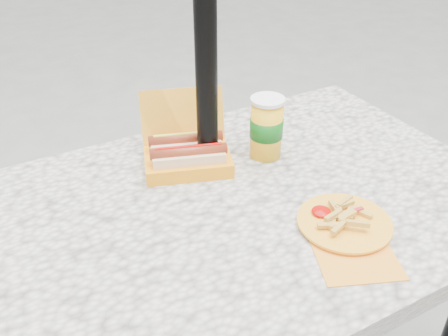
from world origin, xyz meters
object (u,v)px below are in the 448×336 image
umbrella_pole (205,26)px  fries_plate (344,224)px  hotdog_box (187,153)px  soda_cup (266,127)px

umbrella_pole → fries_plate: size_ratio=7.92×
hotdog_box → umbrella_pole: bearing=-12.7°
hotdog_box → fries_plate: size_ratio=0.92×
umbrella_pole → hotdog_box: size_ratio=8.61×
fries_plate → soda_cup: bearing=87.1°
hotdog_box → soda_cup: hotdog_box is taller
umbrella_pole → soda_cup: size_ratio=13.89×
hotdog_box → fries_plate: bearing=-45.1°
hotdog_box → soda_cup: bearing=5.5°
umbrella_pole → hotdog_box: (-0.04, 0.03, -0.31)m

